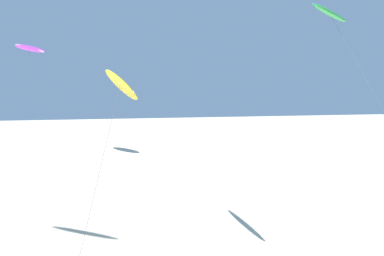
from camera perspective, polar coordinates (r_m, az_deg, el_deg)
name	(u,v)px	position (r m, az deg, el deg)	size (l,w,h in m)	color
flying_kite_1	(120,84)	(19.93, -10.49, 6.37)	(4.03, 10.94, 9.30)	yellow
flying_kite_2	(330,13)	(32.50, 19.58, 15.54)	(5.49, 10.54, 14.52)	green
flying_kite_4	(29,48)	(55.59, -22.72, 10.72)	(5.07, 12.01, 15.12)	purple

